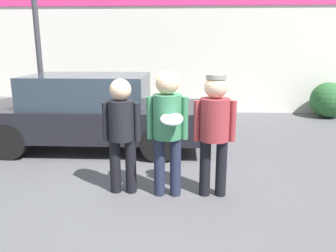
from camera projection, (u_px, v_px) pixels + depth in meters
ground_plane at (150, 188)px, 4.79m from camera, size 56.00×56.00×0.00m
storefront_building at (168, 55)px, 10.08m from camera, size 24.00×0.22×3.50m
person_left at (122, 127)px, 4.45m from camera, size 0.52×0.35×1.60m
person_middle_with_frisbee at (167, 123)px, 4.33m from camera, size 0.55×0.60×1.72m
person_right at (215, 124)px, 4.34m from camera, size 0.56×0.39×1.67m
parked_car_near at (93, 111)px, 6.62m from camera, size 4.43×1.87×1.48m
shrub at (329, 100)px, 9.49m from camera, size 1.03×1.03×1.03m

